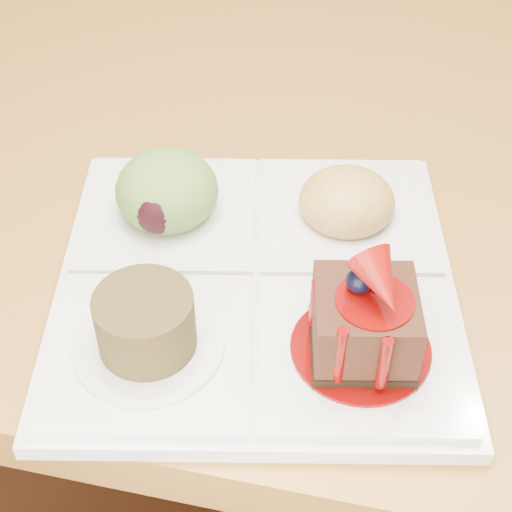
# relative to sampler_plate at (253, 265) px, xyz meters

# --- Properties ---
(ground) EXTENTS (6.00, 6.00, 0.00)m
(ground) POSITION_rel_sampler_plate_xyz_m (0.08, 0.75, -0.77)
(ground) COLOR brown
(sampler_plate) EXTENTS (0.33, 0.33, 0.11)m
(sampler_plate) POSITION_rel_sampler_plate_xyz_m (0.00, 0.00, 0.00)
(sampler_plate) COLOR silver
(sampler_plate) RESTS_ON dining_table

